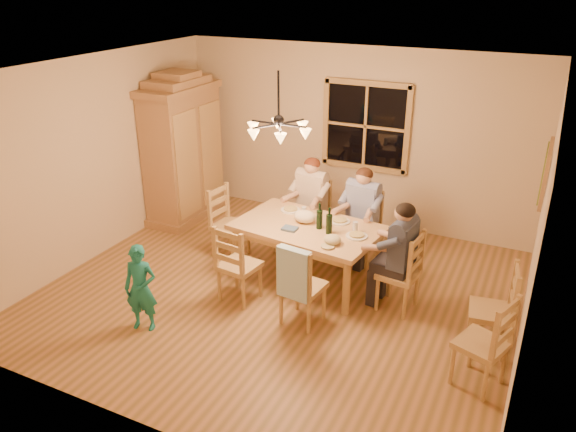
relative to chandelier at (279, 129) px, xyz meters
The scene contains 33 objects.
floor 2.08m from the chandelier, ahead, with size 5.50×5.50×0.00m, color olive.
ceiling 0.62m from the chandelier, ahead, with size 5.50×5.00×0.02m, color white.
wall_back 2.60m from the chandelier, 90.00° to the left, with size 5.50×0.02×2.70m, color beige.
wall_left 2.84m from the chandelier, behind, with size 0.02×5.00×2.70m, color beige.
wall_right 2.84m from the chandelier, ahead, with size 0.02×5.00×2.70m, color beige.
window 2.53m from the chandelier, 85.36° to the left, with size 1.30×0.06×1.30m.
painting 3.00m from the chandelier, 23.86° to the left, with size 0.06×0.78×0.64m.
chandelier is the anchor object (origin of this frame).
armoire 3.02m from the chandelier, 148.31° to the left, with size 0.66×1.40×2.30m.
dining_table 1.50m from the chandelier, 69.05° to the left, with size 1.88×1.28×0.76m.
chair_far_left 2.22m from the chandelier, 97.32° to the left, with size 0.49×0.47×0.99m.
chair_far_right 2.24m from the chandelier, 63.62° to the left, with size 0.49×0.47×0.99m.
chair_near_left 1.84m from the chandelier, 137.84° to the right, with size 0.49×0.47×0.99m.
chair_near_right 1.90m from the chandelier, 40.83° to the right, with size 0.49×0.47×0.99m.
chair_end_left 2.14m from the chandelier, 150.73° to the left, with size 0.47×0.49×0.99m.
chair_end_right 2.27m from the chandelier, 12.02° to the left, with size 0.47×0.49×0.99m.
adult_woman 1.82m from the chandelier, 97.32° to the left, with size 0.43×0.46×0.87m.
adult_plaid_man 1.85m from the chandelier, 63.62° to the left, with size 0.43×0.46×0.87m.
adult_slate_man 1.88m from the chandelier, 12.02° to the left, with size 0.46×0.43×0.87m.
towel 1.59m from the chandelier, 52.28° to the right, with size 0.38×0.10×0.58m, color #AAD6E6.
wine_bottle_a 1.27m from the chandelier, 52.82° to the left, with size 0.08×0.08×0.33m, color black.
wine_bottle_b 1.30m from the chandelier, 35.87° to the left, with size 0.08×0.08×0.33m, color black.
plate_woman 1.54m from the chandelier, 106.06° to the left, with size 0.26×0.26×0.02m, color white.
plate_plaid 1.57m from the chandelier, 55.77° to the left, with size 0.26×0.26×0.02m, color white.
plate_slate 1.60m from the chandelier, 26.26° to the left, with size 0.26×0.26×0.02m, color white.
wine_glass_a 1.41m from the chandelier, 88.51° to the left, with size 0.06×0.06×0.14m, color silver.
wine_glass_b 1.55m from the chandelier, 33.83° to the left, with size 0.06×0.06×0.14m, color silver.
cap 1.42m from the chandelier, ahead, with size 0.20×0.20×0.11m, color tan.
napkin 1.32m from the chandelier, 84.64° to the left, with size 0.18×0.14×0.03m, color #476083.
cloth_bundle 1.35m from the chandelier, 79.71° to the left, with size 0.28×0.22×0.15m, color beige.
child 2.30m from the chandelier, 127.85° to the right, with size 0.37×0.24×1.01m, color #1B7D7B.
chair_spare_front 3.10m from the chandelier, 15.27° to the right, with size 0.54×0.56×0.99m.
chair_spare_back 3.03m from the chandelier, ahead, with size 0.48×0.49×0.99m.
Camera 1 is at (2.70, -5.35, 3.66)m, focal length 35.00 mm.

